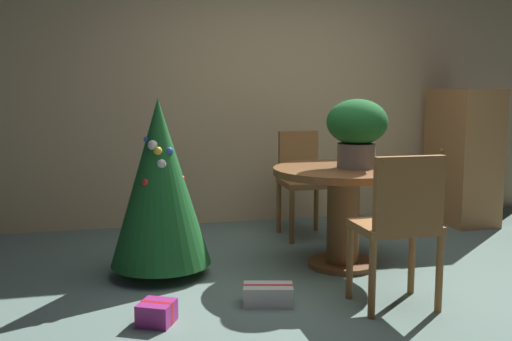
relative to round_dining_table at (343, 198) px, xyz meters
name	(u,v)px	position (x,y,z in m)	size (l,w,h in m)	color
ground_plane	(353,289)	(-0.13, -0.50, -0.53)	(6.60, 6.60, 0.00)	slate
back_wall_panel	(269,91)	(-0.13, 1.70, 0.77)	(6.00, 0.10, 2.60)	tan
round_dining_table	(343,198)	(0.00, 0.00, 0.00)	(1.05, 1.05, 0.75)	brown
flower_vase	(357,128)	(0.08, -0.03, 0.52)	(0.45, 0.45, 0.51)	#665B51
wooden_chair_far	(302,177)	(0.00, 0.99, 0.01)	(0.41, 0.45, 0.94)	brown
wooden_chair_near	(400,220)	(0.00, -0.89, 0.03)	(0.48, 0.38, 0.95)	brown
holiday_tree	(160,182)	(-1.34, 0.12, 0.15)	(0.72, 0.72, 1.27)	brown
gift_box_purple	(157,313)	(-1.44, -0.78, -0.46)	(0.25, 0.26, 0.13)	#9E287A
gift_box_cream	(268,295)	(-0.75, -0.63, -0.46)	(0.34, 0.24, 0.12)	silver
wooden_cabinet	(462,156)	(1.71, 1.12, 0.14)	(0.47, 0.74, 1.33)	#9E6B3D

